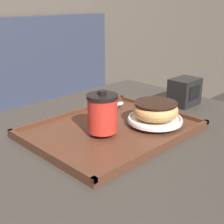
{
  "coord_description": "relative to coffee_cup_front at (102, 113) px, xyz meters",
  "views": [
    {
      "loc": [
        -0.58,
        -0.57,
        1.09
      ],
      "look_at": [
        0.01,
        0.03,
        0.78
      ],
      "focal_mm": 50.0,
      "sensor_mm": 36.0,
      "label": 1
    }
  ],
  "objects": [
    {
      "name": "plate_with_chocolate_donut",
      "position": [
        0.16,
        -0.06,
        -0.05
      ],
      "size": [
        0.16,
        0.16,
        0.01
      ],
      "color": "white",
      "rests_on": "serving_tray"
    },
    {
      "name": "spoon",
      "position": [
        0.17,
        0.12,
        -0.05
      ],
      "size": [
        0.16,
        0.04,
        0.01
      ],
      "rotation": [
        0.0,
        0.0,
        0.16
      ],
      "color": "silver",
      "rests_on": "serving_tray"
    },
    {
      "name": "napkin_dispenser",
      "position": [
        0.42,
        0.01,
        -0.03
      ],
      "size": [
        0.11,
        0.08,
        0.1
      ],
      "color": "black",
      "rests_on": "cafe_table"
    },
    {
      "name": "serving_tray",
      "position": [
        0.05,
        0.01,
        -0.07
      ],
      "size": [
        0.47,
        0.37,
        0.02
      ],
      "color": "#512D1E",
      "rests_on": "cafe_table"
    },
    {
      "name": "coffee_cup_front",
      "position": [
        0.0,
        0.0,
        0.0
      ],
      "size": [
        0.09,
        0.09,
        0.12
      ],
      "color": "red",
      "rests_on": "serving_tray"
    },
    {
      "name": "cafe_table",
      "position": [
        0.04,
        -0.01,
        -0.24
      ],
      "size": [
        1.05,
        0.86,
        0.72
      ],
      "color": "#38332D",
      "rests_on": "ground_plane"
    },
    {
      "name": "donut_chocolate_glazed",
      "position": [
        0.16,
        -0.06,
        -0.02
      ],
      "size": [
        0.14,
        0.14,
        0.05
      ],
      "color": "tan",
      "rests_on": "plate_with_chocolate_donut"
    },
    {
      "name": "booth_bench",
      "position": [
        0.17,
        0.85,
        -0.48
      ],
      "size": [
        1.5,
        0.44,
        1.0
      ],
      "color": "#33384C",
      "rests_on": "ground_plane"
    }
  ]
}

